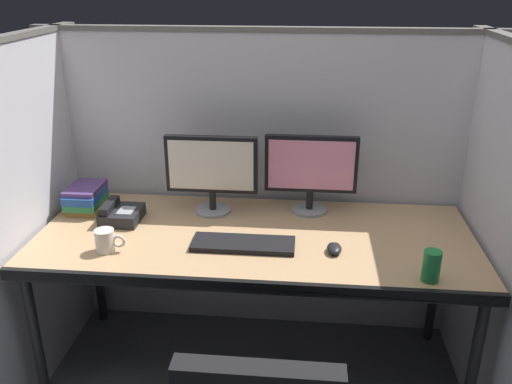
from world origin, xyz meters
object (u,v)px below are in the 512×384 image
desk (255,246)px  book_stack (86,198)px  monitor_left (212,169)px  keyboard_main (243,244)px  monitor_right (311,169)px  desk_phone (121,214)px  coffee_mug (106,241)px  soda_can (432,266)px  computer_mouse (334,248)px

desk → book_stack: book_stack is taller
desk → monitor_left: size_ratio=4.42×
keyboard_main → book_stack: bearing=159.2°
monitor_left → monitor_right: 0.46m
desk_phone → monitor_left: bearing=19.2°
monitor_left → coffee_mug: bearing=-130.5°
soda_can → book_stack: bearing=161.7°
desk → soda_can: (0.68, -0.30, 0.11)m
monitor_right → computer_mouse: 0.46m
monitor_left → coffee_mug: size_ratio=3.41×
book_stack → desk_phone: bearing=-27.8°
book_stack → soda_can: bearing=-18.3°
coffee_mug → soda_can: bearing=-4.7°
coffee_mug → keyboard_main: bearing=9.7°
computer_mouse → soda_can: bearing=-28.2°
monitor_right → soda_can: bearing=-52.5°
computer_mouse → desk_phone: (-0.97, 0.21, 0.02)m
desk → monitor_right: 0.45m
desk_phone → monitor_right: bearing=12.5°
computer_mouse → coffee_mug: coffee_mug is taller
keyboard_main → book_stack: 0.85m
desk → monitor_right: monitor_right is taller
desk → coffee_mug: 0.63m
monitor_right → keyboard_main: (-0.27, -0.39, -0.20)m
desk → book_stack: (-0.83, 0.20, 0.11)m
keyboard_main → desk_phone: size_ratio=2.26×
desk → monitor_left: 0.42m
desk → book_stack: 0.86m
monitor_left → computer_mouse: monitor_left is taller
monitor_left → desk: bearing=-46.2°
desk_phone → soda_can: soda_can is taller
computer_mouse → book_stack: (-1.17, 0.32, 0.04)m
desk_phone → book_stack: (-0.20, 0.11, 0.03)m
computer_mouse → desk_phone: 0.99m
desk_phone → soda_can: size_ratio=1.56×
monitor_right → book_stack: bearing=-175.5°
monitor_left → coffee_mug: monitor_left is taller
keyboard_main → soda_can: bearing=-15.5°
monitor_left → coffee_mug: 0.59m
monitor_right → book_stack: (-1.07, -0.08, -0.16)m
keyboard_main → computer_mouse: (0.38, -0.02, 0.01)m
book_stack → coffee_mug: (0.24, -0.40, -0.01)m
book_stack → coffee_mug: book_stack is taller
book_stack → soda_can: size_ratio=1.85×
desk_phone → book_stack: size_ratio=0.84×
desk → monitor_left: monitor_left is taller
desk_phone → computer_mouse: bearing=-12.3°
monitor_left → coffee_mug: (-0.37, -0.43, -0.17)m
monitor_right → coffee_mug: size_ratio=3.41×
monitor_left → desk_phone: (-0.40, -0.14, -0.18)m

